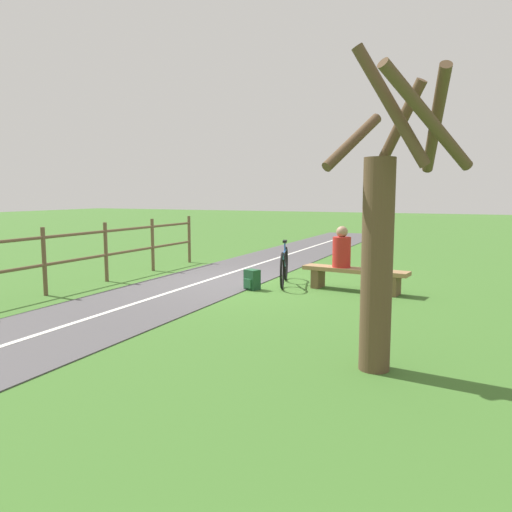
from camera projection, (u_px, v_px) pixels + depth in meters
ground_plane at (247, 282)px, 10.86m from camera, size 80.00×80.00×0.00m
paved_path at (84, 320)px, 7.59m from camera, size 2.96×36.03×0.02m
path_centre_line at (84, 320)px, 7.59m from camera, size 0.55×32.00×0.00m
bench at (355, 275)px, 9.84m from camera, size 2.12×0.65×0.46m
person_seated at (342, 249)px, 9.93m from camera, size 0.40×0.40×0.81m
bicycle at (284, 266)px, 10.56m from camera, size 0.57×1.71×0.92m
backpack at (252, 280)px, 10.02m from camera, size 0.33×0.32×0.40m
tree_mid_field at (383, 232)px, 5.29m from camera, size 1.50×1.58×3.32m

